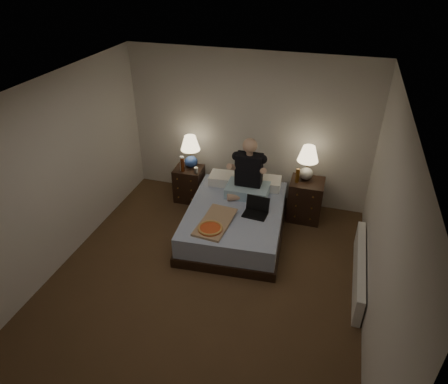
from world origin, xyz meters
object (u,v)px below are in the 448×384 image
(person, at_px, (248,168))
(pizza_box, at_px, (210,229))
(laptop, at_px, (255,208))
(lamp_left, at_px, (191,152))
(soda_can, at_px, (196,170))
(lamp_right, at_px, (307,163))
(radiator, at_px, (359,269))
(water_bottle, at_px, (182,163))
(beer_bottle_right, at_px, (297,175))
(nightstand_left, at_px, (189,184))
(beer_bottle_left, at_px, (182,165))
(bed, at_px, (235,221))
(nightstand_right, at_px, (305,200))

(person, bearing_deg, pizza_box, -104.89)
(person, bearing_deg, laptop, -66.17)
(lamp_left, xyz_separation_m, soda_can, (0.15, -0.18, -0.23))
(lamp_right, distance_m, radiator, 1.78)
(soda_can, xyz_separation_m, radiator, (2.66, -1.15, -0.45))
(lamp_left, distance_m, soda_can, 0.33)
(lamp_right, distance_m, water_bottle, 2.03)
(soda_can, distance_m, person, 0.98)
(laptop, bearing_deg, lamp_left, 150.33)
(person, bearing_deg, beer_bottle_right, 17.63)
(pizza_box, relative_size, radiator, 0.47)
(lamp_right, height_order, person, person)
(nightstand_left, bearing_deg, water_bottle, -132.76)
(lamp_left, height_order, laptop, lamp_left)
(nightstand_left, bearing_deg, lamp_left, 68.41)
(radiator, bearing_deg, beer_bottle_right, 130.47)
(person, bearing_deg, soda_can, 166.74)
(lamp_left, height_order, beer_bottle_left, lamp_left)
(water_bottle, height_order, radiator, water_bottle)
(bed, height_order, soda_can, soda_can)
(laptop, relative_size, pizza_box, 0.45)
(bed, distance_m, water_bottle, 1.36)
(lamp_left, bearing_deg, beer_bottle_right, -4.39)
(nightstand_left, height_order, water_bottle, water_bottle)
(lamp_right, height_order, beer_bottle_right, lamp_right)
(nightstand_right, height_order, radiator, nightstand_right)
(nightstand_left, distance_m, beer_bottle_right, 1.88)
(nightstand_right, relative_size, person, 0.72)
(person, bearing_deg, lamp_left, 159.40)
(bed, relative_size, soda_can, 18.44)
(lamp_right, relative_size, person, 0.60)
(beer_bottle_right, xyz_separation_m, person, (-0.72, -0.24, 0.14))
(nightstand_right, bearing_deg, beer_bottle_left, -177.14)
(beer_bottle_left, bearing_deg, laptop, -26.89)
(beer_bottle_left, bearing_deg, lamp_left, 66.40)
(nightstand_left, relative_size, beer_bottle_right, 2.60)
(person, bearing_deg, nightstand_left, 163.30)
(soda_can, bearing_deg, radiator, -23.41)
(nightstand_right, xyz_separation_m, radiator, (0.86, -1.26, -0.14))
(bed, xyz_separation_m, beer_bottle_right, (0.80, 0.67, 0.56))
(beer_bottle_right, bearing_deg, pizza_box, -126.79)
(water_bottle, xyz_separation_m, person, (1.17, -0.22, 0.20))
(bed, bearing_deg, beer_bottle_right, 35.43)
(bed, xyz_separation_m, lamp_left, (-1.00, 0.81, 0.65))
(beer_bottle_right, relative_size, pizza_box, 0.30)
(lamp_left, xyz_separation_m, lamp_right, (1.91, -0.00, 0.08))
(bed, height_order, lamp_left, lamp_left)
(pizza_box, bearing_deg, person, 81.09)
(lamp_right, bearing_deg, beer_bottle_left, -174.75)
(beer_bottle_left, height_order, radiator, beer_bottle_left)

